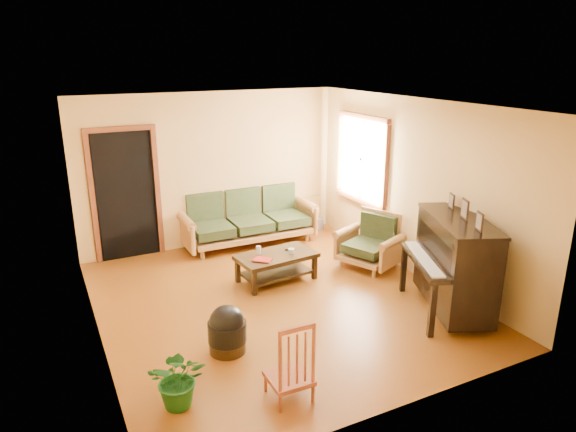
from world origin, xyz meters
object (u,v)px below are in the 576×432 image
sofa (249,216)px  potted_plant (179,378)px  ceramic_crock (319,224)px  piano (455,266)px  armchair (369,241)px  red_chair (289,358)px  coffee_table (276,267)px  footstool (227,335)px

sofa → potted_plant: 4.36m
ceramic_crock → sofa: bearing=-176.3°
piano → ceramic_crock: size_ratio=6.29×
armchair → potted_plant: 4.00m
ceramic_crock → armchair: bearing=-96.1°
piano → potted_plant: bearing=-152.4°
sofa → ceramic_crock: bearing=4.4°
red_chair → coffee_table: bearing=68.0°
footstool → ceramic_crock: (2.98, 3.15, -0.09)m
sofa → red_chair: size_ratio=2.70×
coffee_table → armchair: bearing=-6.9°
sofa → red_chair: 4.27m
footstool → red_chair: (0.25, -1.02, 0.22)m
sofa → ceramic_crock: 1.50m
coffee_table → ceramic_crock: size_ratio=5.01×
piano → footstool: 2.97m
red_chair → ceramic_crock: bearing=57.5°
sofa → piano: piano is taller
footstool → armchair: bearing=24.5°
piano → potted_plant: size_ratio=2.41×
piano → footstool: bearing=-164.6°
footstool → coffee_table: bearing=48.3°
red_chair → ceramic_crock: size_ratio=3.77×
armchair → ceramic_crock: size_ratio=3.76×
piano → ceramic_crock: piano is taller
piano → sofa: bearing=135.1°
ceramic_crock → potted_plant: size_ratio=0.38×
armchair → red_chair: (-2.53, -2.29, 0.00)m
red_chair → footstool: bearing=104.6°
piano → red_chair: piano is taller
footstool → ceramic_crock: 4.34m
footstool → red_chair: bearing=-76.1°
sofa → armchair: sofa is taller
coffee_table → armchair: armchair is taller
piano → red_chair: (-2.66, -0.62, -0.20)m
coffee_table → footstool: same height
armchair → potted_plant: armchair is taller
piano → red_chair: 2.74m
armchair → ceramic_crock: armchair is taller
piano → footstool: size_ratio=3.29×
footstool → potted_plant: size_ratio=0.73×
piano → ceramic_crock: 3.59m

